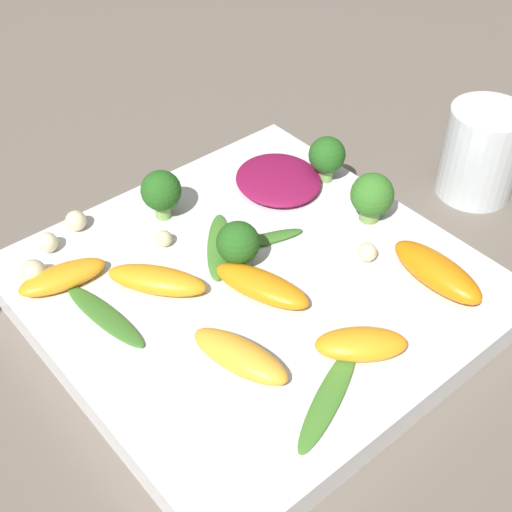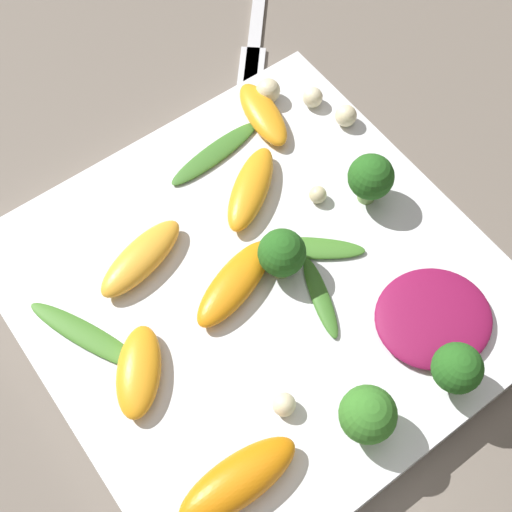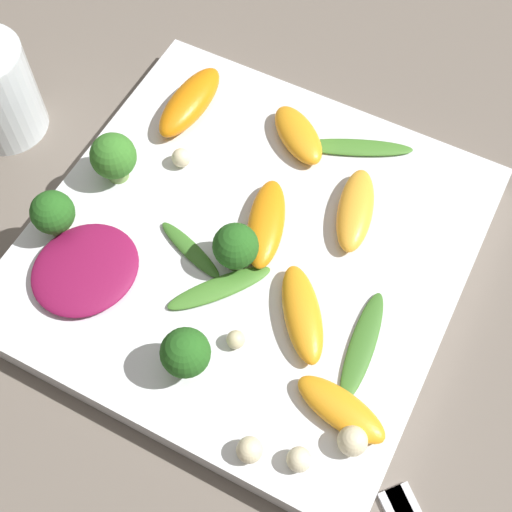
# 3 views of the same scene
# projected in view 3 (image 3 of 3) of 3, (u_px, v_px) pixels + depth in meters

# --- Properties ---
(ground_plane) EXTENTS (2.40, 2.40, 0.00)m
(ground_plane) POSITION_uv_depth(u_px,v_px,m) (249.00, 257.00, 0.53)
(ground_plane) COLOR #6B6056
(plate) EXTENTS (0.30, 0.30, 0.02)m
(plate) POSITION_uv_depth(u_px,v_px,m) (249.00, 250.00, 0.52)
(plate) COLOR white
(plate) RESTS_ON ground_plane
(radicchio_leaf_0) EXTENTS (0.09, 0.09, 0.01)m
(radicchio_leaf_0) POSITION_uv_depth(u_px,v_px,m) (85.00, 269.00, 0.49)
(radicchio_leaf_0) COLOR maroon
(radicchio_leaf_0) RESTS_ON plate
(orange_segment_0) EXTENTS (0.06, 0.06, 0.02)m
(orange_segment_0) POSITION_uv_depth(u_px,v_px,m) (298.00, 135.00, 0.55)
(orange_segment_0) COLOR orange
(orange_segment_0) RESTS_ON plate
(orange_segment_1) EXTENTS (0.04, 0.08, 0.02)m
(orange_segment_1) POSITION_uv_depth(u_px,v_px,m) (355.00, 210.00, 0.52)
(orange_segment_1) COLOR #FCAD33
(orange_segment_1) RESTS_ON plate
(orange_segment_2) EXTENTS (0.06, 0.07, 0.02)m
(orange_segment_2) POSITION_uv_depth(u_px,v_px,m) (302.00, 314.00, 0.48)
(orange_segment_2) COLOR orange
(orange_segment_2) RESTS_ON plate
(orange_segment_3) EXTENTS (0.03, 0.08, 0.02)m
(orange_segment_3) POSITION_uv_depth(u_px,v_px,m) (190.00, 102.00, 0.56)
(orange_segment_3) COLOR orange
(orange_segment_3) RESTS_ON plate
(orange_segment_4) EXTENTS (0.05, 0.08, 0.02)m
(orange_segment_4) POSITION_uv_depth(u_px,v_px,m) (266.00, 223.00, 0.51)
(orange_segment_4) COLOR orange
(orange_segment_4) RESTS_ON plate
(orange_segment_5) EXTENTS (0.07, 0.04, 0.01)m
(orange_segment_5) POSITION_uv_depth(u_px,v_px,m) (341.00, 409.00, 0.44)
(orange_segment_5) COLOR orange
(orange_segment_5) RESTS_ON plate
(broccoli_floret_0) EXTENTS (0.03, 0.03, 0.04)m
(broccoli_floret_0) POSITION_uv_depth(u_px,v_px,m) (229.00, 244.00, 0.49)
(broccoli_floret_0) COLOR #84AD5B
(broccoli_floret_0) RESTS_ON plate
(broccoli_floret_1) EXTENTS (0.03, 0.03, 0.04)m
(broccoli_floret_1) POSITION_uv_depth(u_px,v_px,m) (186.00, 353.00, 0.44)
(broccoli_floret_1) COLOR #84AD5B
(broccoli_floret_1) RESTS_ON plate
(broccoli_floret_2) EXTENTS (0.03, 0.03, 0.04)m
(broccoli_floret_2) POSITION_uv_depth(u_px,v_px,m) (114.00, 157.00, 0.52)
(broccoli_floret_2) COLOR #7A9E51
(broccoli_floret_2) RESTS_ON plate
(broccoli_floret_3) EXTENTS (0.03, 0.03, 0.04)m
(broccoli_floret_3) POSITION_uv_depth(u_px,v_px,m) (53.00, 213.00, 0.50)
(broccoli_floret_3) COLOR #84AD5B
(broccoli_floret_3) RESTS_ON plate
(arugula_sprig_0) EXTENTS (0.06, 0.03, 0.01)m
(arugula_sprig_0) POSITION_uv_depth(u_px,v_px,m) (190.00, 250.00, 0.51)
(arugula_sprig_0) COLOR #3D7528
(arugula_sprig_0) RESTS_ON plate
(arugula_sprig_1) EXTENTS (0.06, 0.07, 0.01)m
(arugula_sprig_1) POSITION_uv_depth(u_px,v_px,m) (222.00, 289.00, 0.49)
(arugula_sprig_1) COLOR #47842D
(arugula_sprig_1) RESTS_ON plate
(arugula_sprig_2) EXTENTS (0.03, 0.08, 0.00)m
(arugula_sprig_2) POSITION_uv_depth(u_px,v_px,m) (362.00, 345.00, 0.47)
(arugula_sprig_2) COLOR #3D7528
(arugula_sprig_2) RESTS_ON plate
(arugula_sprig_3) EXTENTS (0.09, 0.05, 0.00)m
(arugula_sprig_3) POSITION_uv_depth(u_px,v_px,m) (355.00, 147.00, 0.55)
(arugula_sprig_3) COLOR #47842D
(arugula_sprig_3) RESTS_ON plate
(macadamia_nut_0) EXTENTS (0.02, 0.02, 0.02)m
(macadamia_nut_0) POSITION_uv_depth(u_px,v_px,m) (299.00, 459.00, 0.43)
(macadamia_nut_0) COLOR beige
(macadamia_nut_0) RESTS_ON plate
(macadamia_nut_1) EXTENTS (0.01, 0.01, 0.01)m
(macadamia_nut_1) POSITION_uv_depth(u_px,v_px,m) (236.00, 340.00, 0.47)
(macadamia_nut_1) COLOR beige
(macadamia_nut_1) RESTS_ON plate
(macadamia_nut_2) EXTENTS (0.02, 0.02, 0.02)m
(macadamia_nut_2) POSITION_uv_depth(u_px,v_px,m) (250.00, 450.00, 0.43)
(macadamia_nut_2) COLOR beige
(macadamia_nut_2) RESTS_ON plate
(macadamia_nut_3) EXTENTS (0.01, 0.01, 0.01)m
(macadamia_nut_3) POSITION_uv_depth(u_px,v_px,m) (181.00, 158.00, 0.54)
(macadamia_nut_3) COLOR beige
(macadamia_nut_3) RESTS_ON plate
(macadamia_nut_4) EXTENTS (0.02, 0.02, 0.02)m
(macadamia_nut_4) POSITION_uv_depth(u_px,v_px,m) (352.00, 441.00, 0.43)
(macadamia_nut_4) COLOR beige
(macadamia_nut_4) RESTS_ON plate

